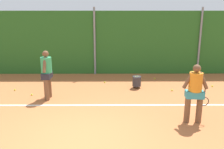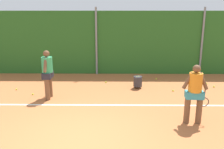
{
  "view_description": "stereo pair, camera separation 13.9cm",
  "coord_description": "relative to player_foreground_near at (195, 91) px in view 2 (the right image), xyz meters",
  "views": [
    {
      "loc": [
        0.78,
        -5.63,
        3.22
      ],
      "look_at": [
        0.83,
        1.99,
        1.18
      ],
      "focal_mm": 39.59,
      "sensor_mm": 36.0,
      "label": 1
    },
    {
      "loc": [
        0.92,
        -5.63,
        3.22
      ],
      "look_at": [
        0.83,
        1.99,
        1.18
      ],
      "focal_mm": 39.59,
      "sensor_mm": 36.0,
      "label": 2
    }
  ],
  "objects": [
    {
      "name": "ground_plane",
      "position": [
        -3.18,
        0.98,
        -0.97
      ],
      "size": [
        27.74,
        27.74,
        0.0
      ],
      "primitive_type": "plane",
      "color": "#B76638"
    },
    {
      "name": "hedge_fence_backdrop",
      "position": [
        -3.18,
        5.72,
        0.6
      ],
      "size": [
        18.03,
        0.25,
        3.13
      ],
      "primitive_type": "cube",
      "color": "#286023",
      "rests_on": "ground_plane"
    },
    {
      "name": "fence_post_center",
      "position": [
        -3.18,
        5.55,
        0.68
      ],
      "size": [
        0.1,
        0.1,
        3.31
      ],
      "primitive_type": "cylinder",
      "color": "gray",
      "rests_on": "ground_plane"
    },
    {
      "name": "fence_post_right",
      "position": [
        2.02,
        5.55,
        0.68
      ],
      "size": [
        0.1,
        0.1,
        3.31
      ],
      "primitive_type": "cylinder",
      "color": "gray",
      "rests_on": "ground_plane"
    },
    {
      "name": "court_baseline_paint",
      "position": [
        -3.18,
        1.33,
        -0.97
      ],
      "size": [
        13.18,
        0.1,
        0.01
      ],
      "primitive_type": "cube",
      "color": "white",
      "rests_on": "ground_plane"
    },
    {
      "name": "player_foreground_near",
      "position": [
        0.0,
        0.0,
        0.0
      ],
      "size": [
        0.81,
        0.37,
        1.73
      ],
      "rotation": [
        0.0,
        0.0,
        6.21
      ],
      "color": "brown",
      "rests_on": "ground_plane"
    },
    {
      "name": "player_midcourt",
      "position": [
        -4.7,
        2.0,
        0.03
      ],
      "size": [
        0.38,
        0.82,
        1.79
      ],
      "rotation": [
        0.0,
        0.0,
        1.55
      ],
      "color": "brown",
      "rests_on": "ground_plane"
    },
    {
      "name": "ball_hopper",
      "position": [
        -1.3,
        3.25,
        -0.68
      ],
      "size": [
        0.36,
        0.36,
        0.51
      ],
      "color": "#2D2D33",
      "rests_on": "ground_plane"
    },
    {
      "name": "tennis_ball_0",
      "position": [
        1.94,
        3.37,
        -0.94
      ],
      "size": [
        0.07,
        0.07,
        0.07
      ],
      "primitive_type": "sphere",
      "color": "#CCDB33",
      "rests_on": "ground_plane"
    },
    {
      "name": "tennis_ball_1",
      "position": [
        -5.42,
        2.33,
        -0.94
      ],
      "size": [
        0.07,
        0.07,
        0.07
      ],
      "primitive_type": "sphere",
      "color": "#CCDB33",
      "rests_on": "ground_plane"
    },
    {
      "name": "tennis_ball_2",
      "position": [
        -2.66,
        3.98,
        -0.94
      ],
      "size": [
        0.07,
        0.07,
        0.07
      ],
      "primitive_type": "sphere",
      "color": "#CCDB33",
      "rests_on": "ground_plane"
    },
    {
      "name": "tennis_ball_4",
      "position": [
        -6.29,
        2.92,
        -0.94
      ],
      "size": [
        0.07,
        0.07,
        0.07
      ],
      "primitive_type": "sphere",
      "color": "#CCDB33",
      "rests_on": "ground_plane"
    },
    {
      "name": "tennis_ball_5",
      "position": [
        1.79,
        3.84,
        -0.94
      ],
      "size": [
        0.07,
        0.07,
        0.07
      ],
      "primitive_type": "sphere",
      "color": "#CCDB33",
      "rests_on": "ground_plane"
    },
    {
      "name": "tennis_ball_6",
      "position": [
        -0.31,
        4.56,
        -0.94
      ],
      "size": [
        0.07,
        0.07,
        0.07
      ],
      "primitive_type": "sphere",
      "color": "#CCDB33",
      "rests_on": "ground_plane"
    },
    {
      "name": "tennis_ball_7",
      "position": [
        0.09,
        2.83,
        -0.94
      ],
      "size": [
        0.07,
        0.07,
        0.07
      ],
      "primitive_type": "sphere",
      "color": "#CCDB33",
      "rests_on": "ground_plane"
    }
  ]
}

